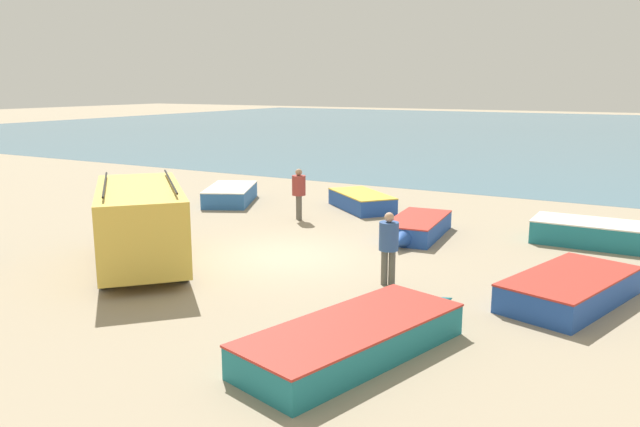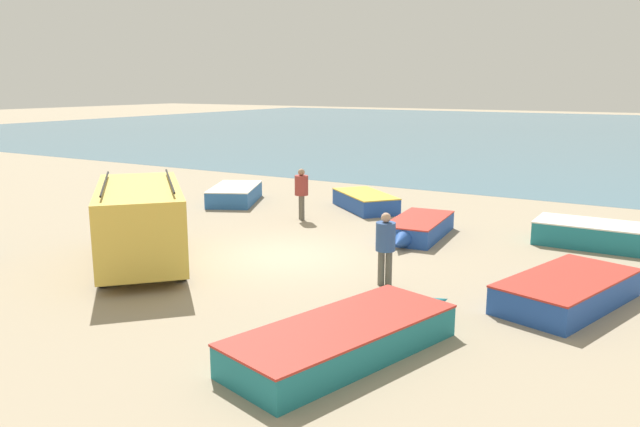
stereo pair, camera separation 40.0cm
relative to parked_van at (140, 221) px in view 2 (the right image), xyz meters
The scene contains 11 objects.
ground_plane 3.85m from the parked_van, 43.19° to the left, with size 200.00×200.00×0.00m, color gray.
sea_water 54.59m from the parked_van, 87.18° to the left, with size 120.00×80.00×0.01m, color #477084.
parked_van is the anchor object (origin of this frame).
fishing_rowboat_0 8.10m from the parked_van, 52.03° to the left, with size 1.71×3.83×0.57m.
fishing_rowboat_1 10.27m from the parked_van, 14.48° to the left, with size 2.61×4.38×0.61m.
fishing_rowboat_2 7.40m from the parked_van, 15.95° to the right, with size 2.76×5.29×0.59m.
fishing_rowboat_3 13.08m from the parked_van, 37.59° to the left, with size 5.08×1.64×0.68m.
fishing_rowboat_4 8.90m from the parked_van, 112.78° to the left, with size 2.83×3.87×0.64m.
fishing_rowboat_5 9.63m from the parked_van, 80.62° to the left, with size 3.47×3.11×0.61m.
fisherman_0 6.73m from the parked_van, 85.04° to the left, with size 0.46×0.46×1.75m.
fisherman_1 6.26m from the parked_van, 15.45° to the left, with size 0.45×0.45×1.71m.
Camera 2 is at (9.09, -13.41, 4.54)m, focal length 35.00 mm.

